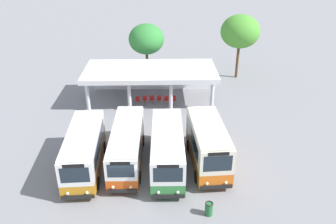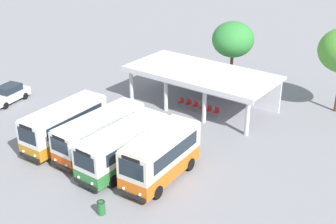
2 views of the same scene
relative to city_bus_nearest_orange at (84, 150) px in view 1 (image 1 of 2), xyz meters
name	(u,v)px [view 1 (image 1 of 2)]	position (x,y,z in m)	size (l,w,h in m)	color
ground_plane	(131,187)	(3.42, -2.09, -1.73)	(180.00, 180.00, 0.00)	gray
city_bus_nearest_orange	(84,150)	(0.00, 0.00, 0.00)	(2.56, 7.43, 3.12)	black
city_bus_second_in_row	(127,144)	(2.97, 0.78, -0.10)	(2.29, 7.90, 2.93)	black
city_bus_middle_cream	(167,148)	(5.94, 0.07, -0.03)	(2.42, 7.66, 3.07)	black
city_bus_fourth_amber	(208,144)	(8.91, 0.41, 0.10)	(2.70, 6.76, 3.33)	black
terminal_canopy	(151,73)	(4.49, 12.92, 0.95)	(13.42, 6.38, 3.40)	silver
waiting_chair_end_by_column	(138,100)	(3.14, 11.09, -1.21)	(0.46, 0.46, 0.86)	slate
waiting_chair_second_from_end	(145,99)	(3.88, 11.20, -1.21)	(0.46, 0.46, 0.86)	slate
waiting_chair_middle_seat	(152,99)	(4.62, 11.21, -1.21)	(0.46, 0.46, 0.86)	slate
waiting_chair_fourth_seat	(159,99)	(5.36, 11.19, -1.21)	(0.46, 0.46, 0.86)	slate
waiting_chair_fifth_seat	(166,99)	(6.10, 11.09, -1.21)	(0.46, 0.46, 0.86)	slate
waiting_chair_far_end_seat	(174,99)	(6.85, 11.12, -1.21)	(0.46, 0.46, 0.86)	slate
roadside_tree_behind_canopy	(146,39)	(3.93, 18.86, 3.00)	(4.18, 4.18, 6.53)	brown
roadside_tree_east_of_canopy	(240,32)	(14.85, 18.56, 3.91)	(4.55, 4.55, 7.59)	brown
litter_bin_apron	(209,209)	(8.37, -4.82, -1.28)	(0.49, 0.49, 0.90)	#266633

